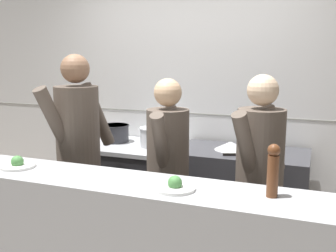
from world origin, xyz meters
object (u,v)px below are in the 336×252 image
oven_range (132,186)px  plated_dish_main (18,164)px  plated_dish_appetiser (175,186)px  pepper_mill (273,169)px  chef_line (259,177)px  chefs_knife (242,155)px  chef_head_cook (79,149)px  chef_sous (168,170)px  stock_pot (115,133)px  mixing_bowl_steel (231,146)px  sauce_pot (153,136)px

oven_range → plated_dish_main: plated_dish_main is taller
oven_range → plated_dish_appetiser: size_ratio=4.14×
oven_range → pepper_mill: pepper_mill is taller
chef_line → chefs_knife: bearing=131.1°
chefs_knife → plated_dish_appetiser: size_ratio=1.64×
chef_head_cook → chef_sous: (0.78, 0.01, -0.10)m
plated_dish_main → pepper_mill: bearing=1.5°
stock_pot → mixing_bowl_steel: (1.20, -0.03, -0.03)m
stock_pot → oven_range: bearing=-15.2°
stock_pot → chef_sous: bearing=-42.0°
chefs_knife → plated_dish_main: bearing=-137.0°
mixing_bowl_steel → chef_sous: bearing=-113.3°
oven_range → sauce_pot: sauce_pot is taller
pepper_mill → chef_sous: size_ratio=0.19×
chef_sous → chefs_knife: bearing=44.6°
mixing_bowl_steel → chefs_knife: size_ratio=0.76×
chef_head_cook → pepper_mill: bearing=-1.1°
sauce_pot → plated_dish_main: bearing=-106.9°
pepper_mill → chef_head_cook: size_ratio=0.17×
chef_line → stock_pot: bearing=173.0°
plated_dish_main → chef_head_cook: chef_head_cook is taller
chef_head_cook → chef_sous: bearing=20.0°
plated_dish_main → chef_sous: size_ratio=0.15×
plated_dish_appetiser → sauce_pot: bearing=117.4°
stock_pot → chef_sous: size_ratio=0.18×
plated_dish_main → chef_sous: chef_sous is taller
sauce_pot → plated_dish_appetiser: plated_dish_appetiser is taller
plated_dish_main → chefs_knife: bearing=43.0°
chefs_knife → pepper_mill: pepper_mill is taller
oven_range → chef_line: (1.35, -0.73, 0.47)m
plated_dish_main → chef_sous: 1.07m
stock_pot → chef_head_cook: size_ratio=0.16×
sauce_pot → plated_dish_main: size_ratio=1.15×
mixing_bowl_steel → chef_line: chef_line is taller
oven_range → chefs_knife: bearing=-8.1°
oven_range → chefs_knife: 1.23m
pepper_mill → chef_head_cook: (-1.62, 0.59, -0.17)m
chef_sous → stock_pot: bearing=131.7°
sauce_pot → plated_dish_main: (-0.42, -1.38, 0.05)m
stock_pot → chef_head_cook: 0.80m
sauce_pot → chef_head_cook: 0.82m
oven_range → chef_head_cook: size_ratio=0.56×
plated_dish_main → chef_sous: bearing=37.6°
plated_dish_appetiser → pepper_mill: bearing=8.6°
plated_dish_appetiser → chefs_knife: bearing=82.9°
pepper_mill → chef_line: (-0.15, 0.61, -0.24)m
stock_pot → mixing_bowl_steel: 1.20m
sauce_pot → chef_head_cook: size_ratio=0.16×
sauce_pot → chef_line: size_ratio=0.17×
pepper_mill → chef_head_cook: 1.73m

